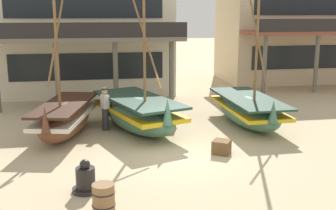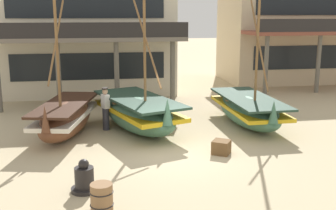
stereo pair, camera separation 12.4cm
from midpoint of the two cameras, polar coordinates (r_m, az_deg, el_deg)
The scene contains 10 objects.
ground_plane at distance 13.83m, azimuth 0.95°, elevation -6.57°, with size 120.00×120.00×0.00m, color tan.
fishing_boat_near_left at distance 16.14m, azimuth -3.78°, elevation -1.07°, with size 3.42×5.16×5.54m.
fishing_boat_centre_large at distance 17.34m, azimuth 11.22°, elevation -0.62°, with size 1.94×5.00×5.87m.
fishing_boat_far_right at distance 15.98m, azimuth -13.64°, elevation -1.67°, with size 2.45×4.72×5.31m.
fisherman_by_hull at distance 16.41m, azimuth -8.33°, elevation -0.58°, with size 0.35×0.42×1.68m.
capstan_winch at distance 11.10m, azimuth -11.08°, elevation -9.95°, with size 0.71×0.71×0.87m.
wooden_barrel at distance 9.93m, azimuth -8.72°, elevation -12.52°, with size 0.56×0.56×0.70m.
cargo_crate at distance 13.79m, azimuth 7.58°, elevation -5.75°, with size 0.54×0.54×0.45m, color brown.
harbor_building_main at distance 25.33m, azimuth -10.68°, elevation 9.70°, with size 9.88×9.33×6.68m.
harbor_building_annex at distance 29.99m, azimuth 18.56°, elevation 9.88°, with size 11.41×7.82×6.87m.
Camera 2 is at (-2.31, -12.85, 4.55)m, focal length 44.44 mm.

